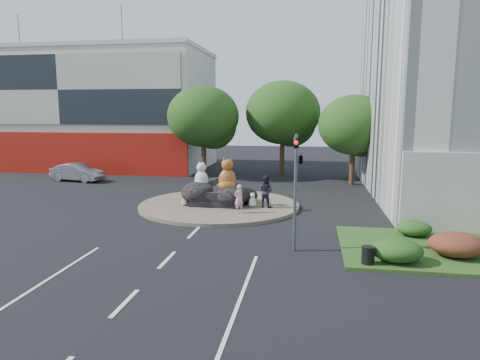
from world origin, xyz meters
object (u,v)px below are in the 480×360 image
at_px(kitten_white, 252,200).
at_px(pedestrian_dark, 265,191).
at_px(litter_bin, 368,255).
at_px(kitten_calico, 185,199).
at_px(cat_tabby, 227,174).
at_px(pedestrian_pink, 239,199).
at_px(cat_white, 201,175).
at_px(parked_car, 77,172).

relative_size(kitten_white, pedestrian_dark, 0.46).
distance_m(pedestrian_dark, litter_bin, 10.18).
distance_m(kitten_calico, litter_bin, 13.07).
relative_size(cat_tabby, kitten_white, 2.29).
bearing_deg(pedestrian_dark, kitten_white, 23.61).
bearing_deg(kitten_calico, kitten_white, 3.64).
xyz_separation_m(kitten_white, pedestrian_pink, (-0.57, -1.66, 0.36)).
distance_m(cat_tabby, pedestrian_dark, 2.55).
bearing_deg(kitten_white, pedestrian_dark, -34.11).
bearing_deg(cat_tabby, pedestrian_pink, -72.81).
bearing_deg(cat_tabby, litter_bin, -63.25).
relative_size(pedestrian_dark, litter_bin, 2.86).
xyz_separation_m(cat_white, litter_bin, (8.99, -9.41, -1.52)).
bearing_deg(parked_car, pedestrian_dark, -106.62).
height_order(kitten_white, pedestrian_dark, pedestrian_dark).
distance_m(cat_white, parked_car, 15.39).
xyz_separation_m(kitten_white, litter_bin, (5.68, -8.86, -0.19)).
relative_size(pedestrian_dark, parked_car, 0.42).
relative_size(cat_white, cat_tabby, 0.85).
bearing_deg(litter_bin, cat_tabby, 128.83).
distance_m(kitten_calico, kitten_white, 4.16).
bearing_deg(kitten_calico, parked_car, 144.49).
xyz_separation_m(cat_tabby, kitten_calico, (-2.57, -0.40, -1.51)).
height_order(cat_white, parked_car, cat_white).
bearing_deg(cat_white, litter_bin, -20.33).
bearing_deg(kitten_white, litter_bin, -93.90).
bearing_deg(cat_white, pedestrian_dark, 18.84).
xyz_separation_m(cat_tabby, parked_car, (-14.83, 8.39, -1.36)).
relative_size(pedestrian_pink, pedestrian_dark, 0.84).
height_order(kitten_calico, pedestrian_pink, pedestrian_pink).
bearing_deg(pedestrian_dark, parked_car, -5.14).
bearing_deg(kitten_white, pedestrian_pink, -145.42).
height_order(cat_tabby, pedestrian_pink, cat_tabby).
distance_m(kitten_white, pedestrian_pink, 1.79).
bearing_deg(parked_car, cat_white, -111.68).
height_order(cat_tabby, kitten_white, cat_tabby).
distance_m(cat_white, litter_bin, 13.10).
height_order(pedestrian_dark, parked_car, pedestrian_dark).
bearing_deg(kitten_white, cat_white, 134.06).
height_order(parked_car, litter_bin, parked_car).
distance_m(kitten_white, pedestrian_dark, 0.94).
bearing_deg(cat_tabby, pedestrian_dark, -14.91).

